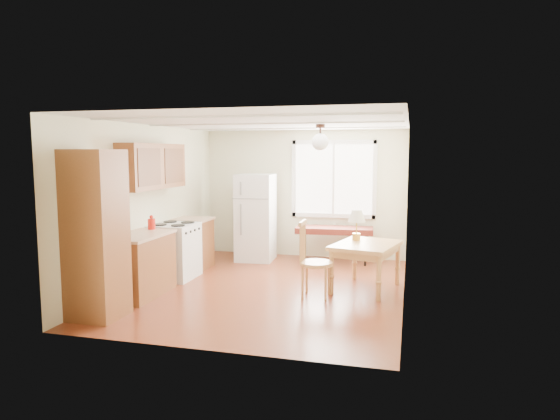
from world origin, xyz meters
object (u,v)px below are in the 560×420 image
(refrigerator, at_px, (256,217))
(dining_table, at_px, (366,250))
(bench, at_px, (334,231))

(refrigerator, distance_m, dining_table, 2.74)
(refrigerator, distance_m, bench, 1.52)
(bench, distance_m, dining_table, 1.93)
(bench, bearing_deg, dining_table, -71.90)
(bench, relative_size, dining_table, 1.14)
(refrigerator, bearing_deg, bench, 4.73)
(refrigerator, xyz_separation_m, dining_table, (2.23, -1.57, -0.22))
(refrigerator, height_order, bench, refrigerator)
(refrigerator, bearing_deg, dining_table, -38.40)
(refrigerator, relative_size, dining_table, 1.28)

